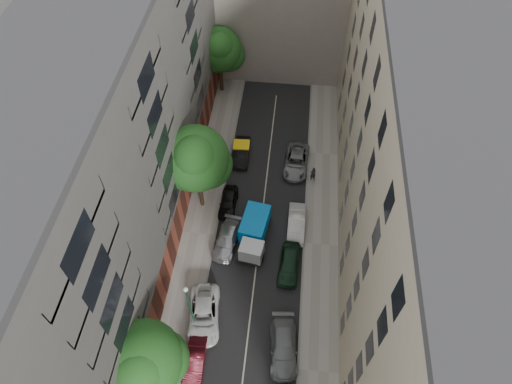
# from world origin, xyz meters

# --- Properties ---
(ground) EXTENTS (120.00, 120.00, 0.00)m
(ground) POSITION_xyz_m (0.00, 0.00, 0.00)
(ground) COLOR #4C4C49
(ground) RESTS_ON ground
(road_surface) EXTENTS (8.00, 44.00, 0.02)m
(road_surface) POSITION_xyz_m (0.00, 0.00, 0.01)
(road_surface) COLOR black
(road_surface) RESTS_ON ground
(sidewalk_left) EXTENTS (3.00, 44.00, 0.15)m
(sidewalk_left) POSITION_xyz_m (-5.50, 0.00, 0.07)
(sidewalk_left) COLOR gray
(sidewalk_left) RESTS_ON ground
(sidewalk_right) EXTENTS (3.00, 44.00, 0.15)m
(sidewalk_right) POSITION_xyz_m (5.50, 0.00, 0.07)
(sidewalk_right) COLOR gray
(sidewalk_right) RESTS_ON ground
(building_left) EXTENTS (8.00, 44.00, 20.00)m
(building_left) POSITION_xyz_m (-11.00, 0.00, 10.00)
(building_left) COLOR #4C4A47
(building_left) RESTS_ON ground
(building_right) EXTENTS (8.00, 44.00, 20.00)m
(building_right) POSITION_xyz_m (11.00, 0.00, 10.00)
(building_right) COLOR #B8A98F
(building_right) RESTS_ON ground
(tarp_truck) EXTENTS (2.77, 5.46, 2.40)m
(tarp_truck) POSITION_xyz_m (-0.46, -0.15, 1.32)
(tarp_truck) COLOR black
(tarp_truck) RESTS_ON ground
(car_left_1) EXTENTS (1.43, 3.88, 1.27)m
(car_left_1) POSITION_xyz_m (-3.60, -11.40, 0.63)
(car_left_1) COLOR #4F0F18
(car_left_1) RESTS_ON ground
(car_left_2) EXTENTS (3.10, 5.49, 1.45)m
(car_left_2) POSITION_xyz_m (-3.60, -7.80, 0.72)
(car_left_2) COLOR silver
(car_left_2) RESTS_ON ground
(car_left_3) EXTENTS (2.44, 4.70, 1.30)m
(car_left_3) POSITION_xyz_m (-2.80, -0.69, 0.65)
(car_left_3) COLOR #B0AFB4
(car_left_3) RESTS_ON ground
(car_left_4) EXTENTS (1.61, 3.85, 1.30)m
(car_left_4) POSITION_xyz_m (-3.26, 3.40, 0.65)
(car_left_4) COLOR black
(car_left_4) RESTS_ON ground
(car_left_5) EXTENTS (1.64, 4.26, 1.39)m
(car_left_5) POSITION_xyz_m (-2.80, 9.81, 0.69)
(car_left_5) COLOR black
(car_left_5) RESTS_ON ground
(car_right_1) EXTENTS (2.48, 5.14, 1.44)m
(car_right_1) POSITION_xyz_m (2.80, -9.66, 0.72)
(car_right_1) COLOR slate
(car_right_1) RESTS_ON ground
(car_right_2) EXTENTS (1.98, 4.39, 1.46)m
(car_right_2) POSITION_xyz_m (2.80, -2.60, 0.73)
(car_right_2) COLOR black
(car_right_2) RESTS_ON ground
(car_right_3) EXTENTS (1.51, 4.31, 1.42)m
(car_right_3) POSITION_xyz_m (3.19, 1.60, 0.71)
(car_right_3) COLOR silver
(car_right_3) RESTS_ON ground
(car_right_4) EXTENTS (2.59, 5.12, 1.39)m
(car_right_4) POSITION_xyz_m (2.80, 9.11, 0.69)
(car_right_4) COLOR slate
(car_right_4) RESTS_ON ground
(tree_near) EXTENTS (5.52, 5.28, 7.44)m
(tree_near) POSITION_xyz_m (-6.19, -13.09, 4.81)
(tree_near) COLOR #382619
(tree_near) RESTS_ON sidewalk_left
(tree_mid) EXTENTS (5.93, 5.75, 9.42)m
(tree_mid) POSITION_xyz_m (-5.64, 3.17, 6.37)
(tree_mid) COLOR #382619
(tree_mid) RESTS_ON sidewalk_left
(tree_far) EXTENTS (5.17, 4.88, 8.03)m
(tree_far) POSITION_xyz_m (-6.30, 19.89, 5.46)
(tree_far) COLOR #382619
(tree_far) RESTS_ON sidewalk_left
(lamp_post) EXTENTS (0.36, 0.36, 6.48)m
(lamp_post) POSITION_xyz_m (-4.20, -8.51, 4.14)
(lamp_post) COLOR #164E2F
(lamp_post) RESTS_ON sidewalk_left
(pedestrian) EXTENTS (0.72, 0.62, 1.68)m
(pedestrian) POSITION_xyz_m (4.50, 7.42, 0.99)
(pedestrian) COLOR black
(pedestrian) RESTS_ON sidewalk_right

